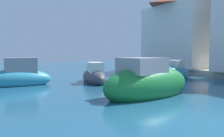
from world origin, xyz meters
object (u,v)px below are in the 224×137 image
(moored_boat_4, at_px, (148,83))
(moored_boat_5, at_px, (16,78))
(moored_boat_1, at_px, (174,73))
(moored_boat_0, at_px, (94,76))
(waterfront_building_annex, at_px, (190,30))

(moored_boat_4, height_order, moored_boat_5, moored_boat_4)
(moored_boat_1, distance_m, moored_boat_5, 10.82)
(moored_boat_5, bearing_deg, moored_boat_1, 171.78)
(moored_boat_0, height_order, moored_boat_1, moored_boat_1)
(moored_boat_0, bearing_deg, moored_boat_1, -88.13)
(moored_boat_1, xyz_separation_m, moored_boat_5, (-10.68, 1.73, 0.05))
(moored_boat_4, distance_m, waterfront_building_annex, 15.78)
(moored_boat_1, relative_size, waterfront_building_annex, 0.50)
(moored_boat_0, distance_m, moored_boat_1, 6.05)
(moored_boat_5, height_order, waterfront_building_annex, waterfront_building_annex)
(moored_boat_5, bearing_deg, moored_boat_4, 128.33)
(moored_boat_4, relative_size, moored_boat_5, 1.27)
(moored_boat_0, xyz_separation_m, moored_boat_1, (5.99, -0.87, 0.03))
(moored_boat_4, xyz_separation_m, moored_boat_5, (-4.90, 6.42, -0.11))
(moored_boat_1, bearing_deg, moored_boat_4, 21.65)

